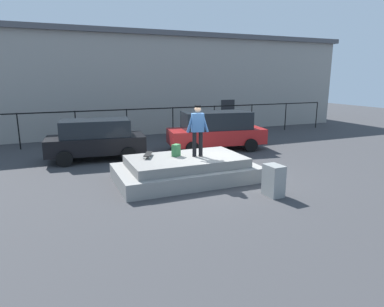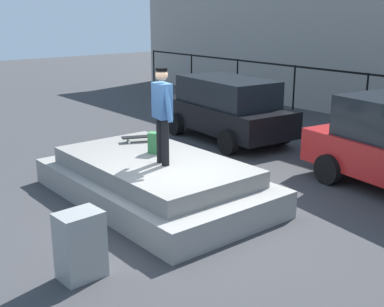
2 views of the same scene
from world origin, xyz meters
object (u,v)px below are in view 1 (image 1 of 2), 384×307
(skateboarder, at_px, (198,127))
(car_black_hatchback_near, at_px, (96,138))
(skateboard, at_px, (148,154))
(utility_box, at_px, (274,180))
(backpack, at_px, (176,150))
(car_red_hatchback_mid, at_px, (216,130))

(skateboarder, relative_size, car_black_hatchback_near, 0.42)
(skateboard, height_order, utility_box, utility_box)
(backpack, xyz_separation_m, utility_box, (2.09, -2.76, -0.54))
(car_black_hatchback_near, bearing_deg, utility_box, -57.53)
(car_black_hatchback_near, bearing_deg, skateboard, -71.23)
(skateboarder, bearing_deg, car_red_hatchback_mid, 55.66)
(backpack, bearing_deg, utility_box, 91.60)
(skateboarder, relative_size, skateboard, 2.17)
(skateboard, relative_size, backpack, 1.94)
(skateboarder, bearing_deg, car_black_hatchback_near, 123.70)
(skateboard, bearing_deg, car_black_hatchback_near, 108.77)
(car_red_hatchback_mid, distance_m, utility_box, 6.69)
(skateboard, xyz_separation_m, backpack, (0.94, -0.25, 0.11))
(skateboarder, distance_m, car_red_hatchback_mid, 5.03)
(skateboard, xyz_separation_m, car_black_hatchback_near, (-1.27, 3.74, 0.00))
(skateboard, distance_m, backpack, 0.98)
(skateboard, bearing_deg, car_red_hatchback_mid, 38.62)
(skateboarder, distance_m, utility_box, 3.13)
(backpack, bearing_deg, skateboard, -50.79)
(skateboard, relative_size, car_red_hatchback_mid, 0.17)
(backpack, bearing_deg, skateboarder, 118.89)
(skateboard, bearing_deg, skateboarder, -19.70)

